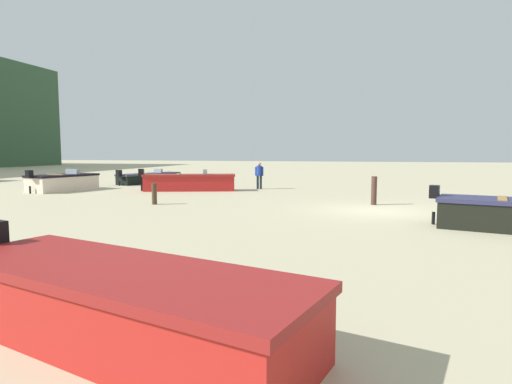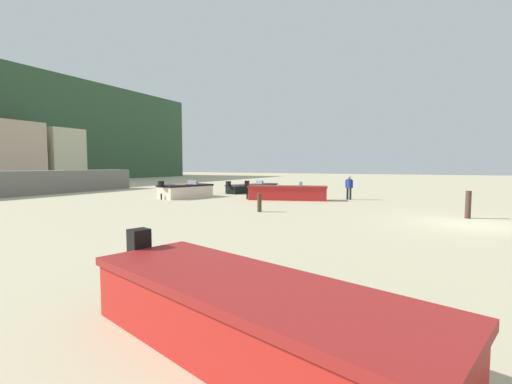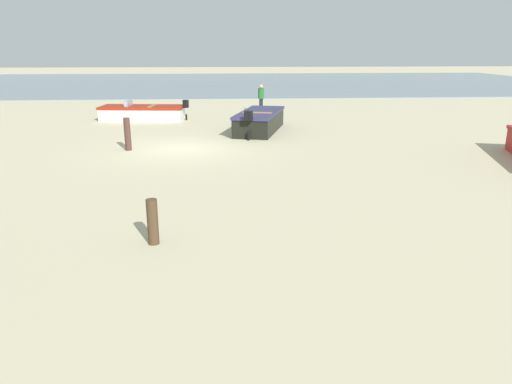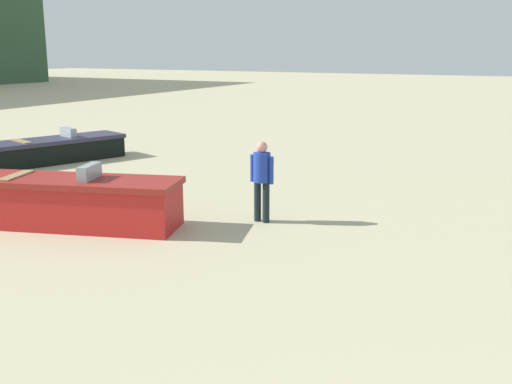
{
  "view_description": "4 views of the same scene",
  "coord_description": "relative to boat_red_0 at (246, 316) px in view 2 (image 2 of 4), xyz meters",
  "views": [
    {
      "loc": [
        -16.59,
        0.62,
        2.26
      ],
      "look_at": [
        -3.44,
        3.9,
        0.96
      ],
      "focal_mm": 29.65,
      "sensor_mm": 36.0,
      "label": 1
    },
    {
      "loc": [
        -16.04,
        1.35,
        2.33
      ],
      "look_at": [
        0.17,
        9.58,
        0.95
      ],
      "focal_mm": 25.01,
      "sensor_mm": 36.0,
      "label": 2
    },
    {
      "loc": [
        -1.58,
        18.05,
        3.68
      ],
      "look_at": [
        -2.29,
        7.9,
        0.62
      ],
      "focal_mm": 33.81,
      "sensor_mm": 36.0,
      "label": 3
    },
    {
      "loc": [
        -2.33,
        1.33,
        3.39
      ],
      "look_at": [
        6.14,
        5.69,
        1.13
      ],
      "focal_mm": 42.66,
      "sensor_mm": 36.0,
      "label": 4
    }
  ],
  "objects": [
    {
      "name": "mooring_post_mid_beach",
      "position": [
        12.08,
        5.8,
        -0.01
      ],
      "size": [
        0.21,
        0.21,
        0.91
      ],
      "primitive_type": "cylinder",
      "color": "#453221",
      "rests_on": "ground"
    },
    {
      "name": "ground_plane",
      "position": [
        12.27,
        -3.4,
        -0.46
      ],
      "size": [
        160.0,
        160.0,
        0.0
      ],
      "primitive_type": "plane",
      "color": "#B9B08C"
    },
    {
      "name": "boat_red_1",
      "position": [
        18.32,
        6.83,
        0.03
      ],
      "size": [
        2.7,
        5.49,
        1.27
      ],
      "rotation": [
        0.0,
        0.0,
        3.44
      ],
      "color": "red",
      "rests_on": "ground"
    },
    {
      "name": "boat_black_2",
      "position": [
        23.07,
        11.93,
        -0.09
      ],
      "size": [
        5.25,
        2.9,
        1.04
      ],
      "rotation": [
        0.0,
        0.0,
        4.37
      ],
      "color": "black",
      "rests_on": "ground"
    },
    {
      "name": "townhouse_far_right",
      "position": [
        26.94,
        44.05,
        3.11
      ],
      "size": [
        4.7,
        6.9,
        7.14
      ],
      "primitive_type": "cube",
      "color": "beige",
      "rests_on": "ground"
    },
    {
      "name": "beach_walker_distant",
      "position": [
        20.43,
        3.19,
        0.49
      ],
      "size": [
        0.37,
        0.54,
        1.62
      ],
      "rotation": [
        0.0,
        0.0,
        1.47
      ],
      "color": "black",
      "rests_on": "ground"
    },
    {
      "name": "mooring_post_near_water",
      "position": [
        14.21,
        -3.32,
        0.14
      ],
      "size": [
        0.24,
        0.24,
        1.21
      ],
      "primitive_type": "cylinder",
      "color": "#452C24",
      "rests_on": "ground"
    },
    {
      "name": "townhouse_right",
      "position": [
        21.03,
        43.29,
        3.27
      ],
      "size": [
        5.44,
        5.39,
        7.46
      ],
      "primitive_type": "cube",
      "color": "beige",
      "rests_on": "ground"
    },
    {
      "name": "harbor_pier",
      "position": [
        13.17,
        26.6,
        0.48
      ],
      "size": [
        18.19,
        2.4,
        1.89
      ],
      "primitive_type": "cube",
      "color": "slate",
      "rests_on": "ground"
    },
    {
      "name": "boat_red_0",
      "position": [
        0.0,
        0.0,
        0.0
      ],
      "size": [
        2.91,
        5.29,
        1.23
      ],
      "rotation": [
        0.0,
        0.0,
        2.86
      ],
      "color": "red",
      "rests_on": "ground"
    },
    {
      "name": "boat_cream_5",
      "position": [
        16.63,
        13.98,
        0.02
      ],
      "size": [
        4.21,
        2.65,
        1.26
      ],
      "rotation": [
        0.0,
        0.0,
        4.45
      ],
      "color": "beige",
      "rests_on": "ground"
    }
  ]
}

